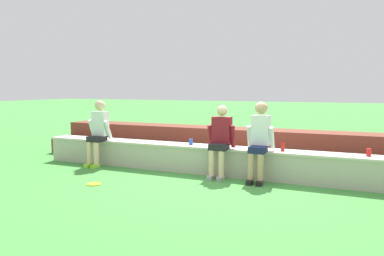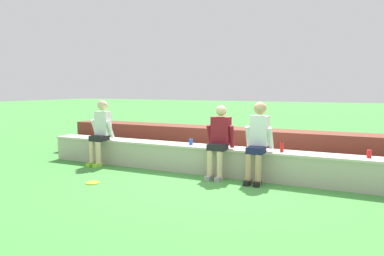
{
  "view_description": "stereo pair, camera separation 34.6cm",
  "coord_description": "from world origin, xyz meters",
  "px_view_note": "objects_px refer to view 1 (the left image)",
  "views": [
    {
      "loc": [
        2.14,
        -6.56,
        1.7
      ],
      "look_at": [
        -0.8,
        0.23,
        0.9
      ],
      "focal_mm": 34.41,
      "sensor_mm": 36.0,
      "label": 1
    },
    {
      "loc": [
        2.46,
        -6.41,
        1.7
      ],
      "look_at": [
        -0.8,
        0.23,
        0.9
      ],
      "focal_mm": 34.41,
      "sensor_mm": 36.0,
      "label": 2
    }
  ],
  "objects_px": {
    "person_center": "(259,139)",
    "plastic_cup_middle": "(369,152)",
    "person_left_of_center": "(220,139)",
    "person_far_left": "(98,131)",
    "plastic_cup_right_end": "(191,142)",
    "water_bottle_center_gap": "(283,146)",
    "frisbee": "(94,184)"
  },
  "relations": [
    {
      "from": "person_center",
      "to": "plastic_cup_middle",
      "type": "bearing_deg",
      "value": 8.86
    },
    {
      "from": "person_left_of_center",
      "to": "plastic_cup_middle",
      "type": "xyz_separation_m",
      "value": [
        2.56,
        0.29,
        -0.13
      ]
    },
    {
      "from": "person_far_left",
      "to": "plastic_cup_middle",
      "type": "height_order",
      "value": "person_far_left"
    },
    {
      "from": "person_far_left",
      "to": "plastic_cup_right_end",
      "type": "relative_size",
      "value": 12.2
    },
    {
      "from": "person_far_left",
      "to": "plastic_cup_middle",
      "type": "relative_size",
      "value": 11.2
    },
    {
      "from": "person_far_left",
      "to": "water_bottle_center_gap",
      "type": "xyz_separation_m",
      "value": [
        3.94,
        0.27,
        -0.13
      ]
    },
    {
      "from": "person_left_of_center",
      "to": "water_bottle_center_gap",
      "type": "distance_m",
      "value": 1.16
    },
    {
      "from": "person_left_of_center",
      "to": "water_bottle_center_gap",
      "type": "bearing_deg",
      "value": 11.71
    },
    {
      "from": "person_left_of_center",
      "to": "plastic_cup_right_end",
      "type": "height_order",
      "value": "person_left_of_center"
    },
    {
      "from": "plastic_cup_middle",
      "to": "frisbee",
      "type": "height_order",
      "value": "plastic_cup_middle"
    },
    {
      "from": "water_bottle_center_gap",
      "to": "plastic_cup_middle",
      "type": "height_order",
      "value": "water_bottle_center_gap"
    },
    {
      "from": "person_left_of_center",
      "to": "plastic_cup_middle",
      "type": "distance_m",
      "value": 2.58
    },
    {
      "from": "plastic_cup_right_end",
      "to": "water_bottle_center_gap",
      "type": "bearing_deg",
      "value": -0.22
    },
    {
      "from": "plastic_cup_middle",
      "to": "person_center",
      "type": "bearing_deg",
      "value": -171.14
    },
    {
      "from": "plastic_cup_middle",
      "to": "water_bottle_center_gap",
      "type": "bearing_deg",
      "value": -177.62
    },
    {
      "from": "person_left_of_center",
      "to": "plastic_cup_right_end",
      "type": "relative_size",
      "value": 11.72
    },
    {
      "from": "water_bottle_center_gap",
      "to": "frisbee",
      "type": "height_order",
      "value": "water_bottle_center_gap"
    },
    {
      "from": "person_center",
      "to": "water_bottle_center_gap",
      "type": "relative_size",
      "value": 7.13
    },
    {
      "from": "frisbee",
      "to": "person_far_left",
      "type": "bearing_deg",
      "value": 124.54
    },
    {
      "from": "person_center",
      "to": "water_bottle_center_gap",
      "type": "xyz_separation_m",
      "value": [
        0.39,
        0.22,
        -0.14
      ]
    },
    {
      "from": "person_far_left",
      "to": "plastic_cup_right_end",
      "type": "xyz_separation_m",
      "value": [
        2.1,
        0.28,
        -0.17
      ]
    },
    {
      "from": "person_left_of_center",
      "to": "person_center",
      "type": "relative_size",
      "value": 0.95
    },
    {
      "from": "person_far_left",
      "to": "water_bottle_center_gap",
      "type": "bearing_deg",
      "value": 3.95
    },
    {
      "from": "plastic_cup_right_end",
      "to": "frisbee",
      "type": "height_order",
      "value": "plastic_cup_right_end"
    },
    {
      "from": "water_bottle_center_gap",
      "to": "plastic_cup_right_end",
      "type": "xyz_separation_m",
      "value": [
        -1.85,
        0.01,
        -0.04
      ]
    },
    {
      "from": "plastic_cup_middle",
      "to": "plastic_cup_right_end",
      "type": "xyz_separation_m",
      "value": [
        -3.27,
        -0.05,
        -0.01
      ]
    },
    {
      "from": "person_center",
      "to": "person_far_left",
      "type": "bearing_deg",
      "value": -179.22
    },
    {
      "from": "person_far_left",
      "to": "person_left_of_center",
      "type": "height_order",
      "value": "person_far_left"
    },
    {
      "from": "water_bottle_center_gap",
      "to": "frisbee",
      "type": "xyz_separation_m",
      "value": [
        -3.01,
        -1.63,
        -0.64
      ]
    },
    {
      "from": "person_far_left",
      "to": "person_left_of_center",
      "type": "distance_m",
      "value": 2.81
    },
    {
      "from": "person_left_of_center",
      "to": "plastic_cup_right_end",
      "type": "xyz_separation_m",
      "value": [
        -0.71,
        0.24,
        -0.13
      ]
    },
    {
      "from": "person_far_left",
      "to": "plastic_cup_right_end",
      "type": "bearing_deg",
      "value": 7.58
    }
  ]
}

